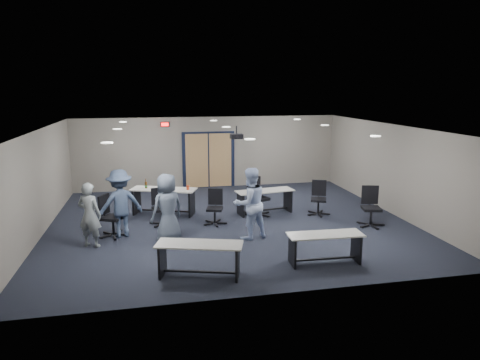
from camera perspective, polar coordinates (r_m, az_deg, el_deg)
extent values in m
plane|color=black|center=(12.34, -1.37, -5.58)|extent=(10.00, 10.00, 0.00)
cube|color=gray|center=(16.38, -4.24, 3.68)|extent=(10.00, 0.04, 2.70)
cube|color=gray|center=(7.75, 4.63, -6.02)|extent=(10.00, 0.04, 2.70)
cube|color=gray|center=(12.16, -25.26, -0.45)|extent=(0.04, 9.00, 2.70)
cube|color=gray|center=(13.78, 19.51, 1.39)|extent=(0.04, 9.00, 2.70)
cube|color=white|center=(11.80, -1.43, 7.01)|extent=(10.00, 9.00, 0.04)
cube|color=black|center=(16.40, -4.21, 2.63)|extent=(2.00, 0.06, 2.20)
cube|color=#9D7548|center=(16.32, -5.77, 2.56)|extent=(0.85, 0.04, 2.05)
cube|color=#9D7548|center=(16.44, -2.64, 2.68)|extent=(0.85, 0.04, 2.05)
cube|color=black|center=(16.07, -9.99, 7.32)|extent=(0.32, 0.05, 0.18)
cube|color=#FF0C0C|center=(16.04, -9.98, 7.31)|extent=(0.26, 0.02, 0.12)
cylinder|color=black|center=(12.36, -0.47, 6.69)|extent=(0.04, 0.04, 0.24)
cube|color=black|center=(12.37, -0.47, 5.86)|extent=(0.35, 0.30, 0.14)
cylinder|color=black|center=(12.23, -0.33, 5.78)|extent=(0.08, 0.03, 0.08)
cube|color=#B5B3AB|center=(8.72, -5.45, -8.52)|extent=(1.83, 1.05, 0.03)
cube|color=black|center=(9.02, -10.32, -10.37)|extent=(0.20, 0.52, 0.68)
cube|color=black|center=(8.76, -0.33, -10.86)|extent=(0.20, 0.52, 0.68)
cube|color=black|center=(8.95, -5.37, -12.08)|extent=(1.50, 0.48, 0.04)
cube|color=#B5B3AB|center=(9.52, 11.31, -7.15)|extent=(1.67, 0.63, 0.03)
cube|color=black|center=(9.42, 6.99, -9.38)|extent=(0.07, 0.50, 0.64)
cube|color=black|center=(9.90, 15.25, -8.63)|extent=(0.07, 0.50, 0.64)
cube|color=black|center=(9.72, 11.17, -10.27)|extent=(1.46, 0.11, 0.04)
cube|color=#B5B3AB|center=(13.06, -10.17, -1.23)|extent=(2.06, 1.29, 0.03)
cube|color=black|center=(13.46, -13.62, -2.72)|extent=(0.26, 0.58, 0.76)
cube|color=black|center=(12.91, -6.45, -3.09)|extent=(0.26, 0.58, 0.76)
cube|color=black|center=(13.23, -10.06, -4.04)|extent=(1.65, 0.66, 0.04)
cylinder|color=#B43518|center=(12.82, -6.97, -1.01)|extent=(0.09, 0.09, 0.13)
cube|color=#B5B3AB|center=(13.01, 3.33, -1.45)|extent=(1.84, 0.84, 0.03)
cube|color=black|center=(12.82, 0.08, -3.29)|extent=(0.13, 0.54, 0.69)
cube|color=black|center=(13.42, 6.39, -2.65)|extent=(0.13, 0.54, 0.69)
cube|color=black|center=(13.17, 3.30, -4.00)|extent=(1.56, 0.28, 0.04)
imported|color=gray|center=(10.85, -19.42, -4.41)|extent=(0.68, 0.58, 1.59)
imported|color=#4E596B|center=(10.71, -9.66, -3.71)|extent=(1.01, 0.90, 1.73)
imported|color=#BED1FB|center=(10.78, 1.33, -3.15)|extent=(1.06, 0.93, 1.83)
imported|color=#3B4B6A|center=(11.33, -15.69, -3.04)|extent=(1.29, 0.99, 1.76)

